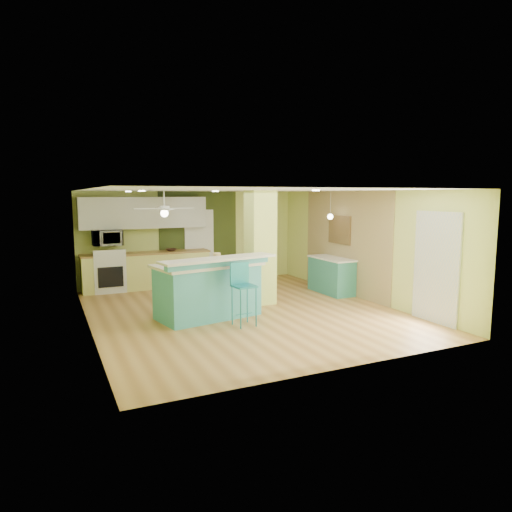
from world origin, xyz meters
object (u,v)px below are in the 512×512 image
Objects in this scene: bar_stool at (242,284)px; canister at (217,258)px; peninsula at (208,289)px; fruit_bowl at (171,250)px; side_counter at (331,275)px.

canister is at bearing 96.31° from bar_stool.
fruit_bowl is at bearing 77.00° from peninsula.
side_counter is at bearing 13.77° from canister.
fruit_bowl is (-3.36, 2.45, 0.53)m from side_counter.
bar_stool is (0.39, -0.77, 0.21)m from peninsula.
peninsula is 0.89m from bar_stool.
fruit_bowl is 1.44× the size of canister.
bar_stool is 0.94m from canister.
peninsula is at bearing 111.02° from bar_stool.
bar_stool is at bearing -86.29° from fruit_bowl.
canister is (0.08, -3.25, 0.20)m from fruit_bowl.
peninsula is at bearing -92.21° from fruit_bowl.
side_counter is at bearing 3.18° from peninsula.
bar_stool is at bearing -77.78° from canister.
bar_stool is at bearing -152.06° from side_counter.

